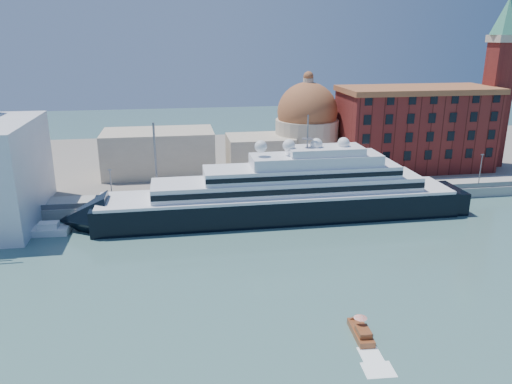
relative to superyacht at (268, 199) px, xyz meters
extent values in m
plane|color=#37605D|center=(-4.16, -23.00, -4.62)|extent=(400.00, 400.00, 0.00)
cube|color=gray|center=(-4.16, 11.00, -3.37)|extent=(180.00, 10.00, 2.50)
cube|color=slate|center=(-4.16, 52.00, -3.62)|extent=(260.00, 72.00, 2.00)
cube|color=slate|center=(-4.16, 6.50, -1.52)|extent=(180.00, 0.10, 1.20)
cube|color=black|center=(2.44, 0.00, -2.38)|extent=(79.46, 12.22, 6.62)
cone|color=black|center=(-39.33, 0.00, -2.38)|extent=(10.19, 12.22, 12.22)
cube|color=black|center=(42.17, 0.00, -2.59)|extent=(6.11, 11.21, 6.11)
cube|color=white|center=(2.44, 0.00, 1.18)|extent=(77.42, 12.43, 0.61)
cube|color=white|center=(4.48, 0.00, 3.02)|extent=(59.09, 10.19, 3.06)
cube|color=black|center=(4.48, -5.09, 3.02)|extent=(59.09, 0.15, 1.22)
cube|color=white|center=(7.53, 0.00, 5.87)|extent=(42.79, 9.17, 2.65)
cube|color=white|center=(10.59, 0.00, 8.42)|extent=(28.52, 8.15, 2.44)
cube|color=white|center=(12.63, 0.00, 10.45)|extent=(16.30, 7.13, 1.63)
cylinder|color=slate|center=(8.55, 0.00, 14.73)|extent=(0.31, 0.31, 7.13)
sphere|color=white|center=(-1.64, 0.00, 11.88)|extent=(2.65, 2.65, 2.65)
sphere|color=white|center=(4.48, 0.00, 11.88)|extent=(2.65, 2.65, 2.65)
sphere|color=white|center=(10.59, 0.00, 11.88)|extent=(2.65, 2.65, 2.65)
sphere|color=white|center=(16.70, 0.00, 11.88)|extent=(2.65, 2.65, 2.65)
cube|color=white|center=(-48.00, -1.34, -4.03)|extent=(12.05, 4.56, 1.58)
cube|color=white|center=(-46.02, -1.44, -2.75)|extent=(4.07, 2.67, 1.19)
cube|color=brown|center=(4.21, -46.43, -4.26)|extent=(2.48, 6.43, 1.05)
cube|color=brown|center=(4.15, -47.48, -3.36)|extent=(1.84, 2.73, 0.84)
cylinder|color=slate|center=(4.24, -45.91, -2.94)|extent=(0.06, 0.06, 1.68)
cone|color=red|center=(4.24, -45.91, -1.99)|extent=(1.89, 1.89, 0.42)
cube|color=maroon|center=(47.84, 29.00, 8.38)|extent=(42.00, 18.00, 22.00)
cube|color=#965431|center=(47.84, 29.00, 19.88)|extent=(43.00, 19.00, 1.50)
cube|color=maroon|center=(71.84, 29.00, 14.88)|extent=(6.00, 6.00, 35.00)
cube|color=beige|center=(71.84, 29.00, 33.38)|extent=(7.00, 7.00, 2.00)
cone|color=#41916F|center=(71.84, 29.00, 39.38)|extent=(8.40, 8.40, 10.00)
cylinder|color=beige|center=(17.84, 35.00, 4.38)|extent=(18.00, 18.00, 14.00)
sphere|color=#965431|center=(17.84, 35.00, 13.38)|extent=(17.00, 17.00, 17.00)
cylinder|color=beige|center=(17.84, 35.00, 21.38)|extent=(3.00, 3.00, 3.00)
cube|color=beige|center=(3.84, 33.00, 2.38)|extent=(18.00, 14.00, 10.00)
cube|color=beige|center=(-24.16, 35.00, 3.38)|extent=(30.00, 16.00, 12.00)
cylinder|color=slate|center=(-34.16, 8.00, 1.88)|extent=(0.24, 0.24, 8.00)
cube|color=slate|center=(-34.16, 8.00, 5.98)|extent=(0.80, 0.30, 0.25)
cylinder|color=slate|center=(-4.16, 8.00, 1.88)|extent=(0.24, 0.24, 8.00)
cube|color=slate|center=(-4.16, 8.00, 5.98)|extent=(0.80, 0.30, 0.25)
cylinder|color=slate|center=(25.84, 8.00, 1.88)|extent=(0.24, 0.24, 8.00)
cube|color=slate|center=(25.84, 8.00, 5.98)|extent=(0.80, 0.30, 0.25)
cylinder|color=slate|center=(55.84, 8.00, 1.88)|extent=(0.24, 0.24, 8.00)
cube|color=slate|center=(55.84, 8.00, 5.98)|extent=(0.80, 0.30, 0.25)
cylinder|color=slate|center=(-24.16, 10.00, 6.88)|extent=(0.50, 0.50, 18.00)
camera|label=1|loc=(-19.42, -102.26, 34.75)|focal=35.00mm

